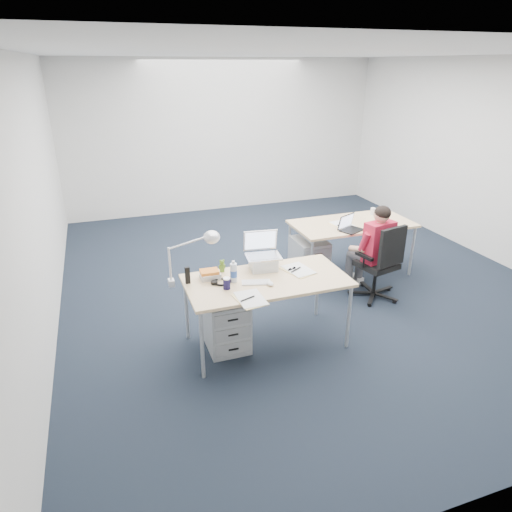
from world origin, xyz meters
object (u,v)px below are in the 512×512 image
Objects in this scene: headphones at (221,281)px; bear_figurine at (222,266)px; wireless_keyboard at (256,282)px; water_bottle at (234,271)px; sunglasses at (292,269)px; dark_laptop at (352,223)px; office_chair at (377,277)px; drawer_pedestal_far at (309,259)px; cordless_phone at (188,275)px; drawer_pedestal_near at (226,322)px; desk_near at (267,283)px; book_stack at (210,274)px; silver_laptop at (263,252)px; seated_person at (370,249)px; desk_lamp at (186,258)px; computer_mouse at (270,283)px; far_cup at (373,211)px; can_koozie at (227,283)px; desk_far at (352,226)px.

headphones is 0.27m from bear_figurine.
bear_figurine is at bearing 69.28° from headphones.
wireless_keyboard is 0.24m from water_bottle.
bear_figurine is 1.29× the size of sunglasses.
office_chair is at bearing -100.72° from dark_laptop.
cordless_phone reaches higher than drawer_pedestal_far.
drawer_pedestal_near is 2.61× the size of headphones.
dark_laptop is (1.64, 1.01, 0.10)m from wireless_keyboard.
water_bottle is at bearing -102.28° from bear_figurine.
desk_near is 1.72m from drawer_pedestal_far.
bear_figurine reaches higher than headphones.
water_bottle is at bearing -14.71° from drawer_pedestal_near.
desk_near is 8.32× the size of book_stack.
headphones is at bearing -153.36° from silver_laptop.
office_chair is at bearing -91.72° from seated_person.
book_stack is (-0.20, 0.14, -0.07)m from water_bottle.
drawer_pedestal_far is at bearing 52.07° from silver_laptop.
drawer_pedestal_far is 2.21m from cordless_phone.
headphones is 2.15m from dark_laptop.
sunglasses is at bearing -11.39° from desk_lamp.
computer_mouse is (-1.62, -0.78, 0.17)m from seated_person.
sunglasses is 2.27m from far_cup.
computer_mouse is at bearing -31.50° from water_bottle.
far_cup reaches higher than sunglasses.
computer_mouse is 0.95× the size of sunglasses.
computer_mouse is at bearing -92.98° from silver_laptop.
desk_lamp reaches higher than dark_laptop.
office_chair reaches higher than book_stack.
drawer_pedestal_near is at bearing -20.01° from cordless_phone.
headphones is 0.76m from sunglasses.
desk_lamp is (-0.75, 0.17, 0.31)m from desk_near.
office_chair is at bearing -117.42° from far_cup.
drawer_pedestal_far is at bearing 49.48° from desk_near.
computer_mouse is at bearing -28.17° from drawer_pedestal_near.
drawer_pedestal_far is at bearing 34.63° from headphones.
book_stack is (-0.11, 0.12, 0.50)m from drawer_pedestal_near.
far_cup reaches higher than wireless_keyboard.
desk_lamp reaches higher than cordless_phone.
book_stack is at bearing 174.74° from office_chair.
can_koozie is 0.84× the size of bear_figurine.
office_chair is (-0.05, -0.75, -0.41)m from desk_far.
drawer_pedestal_near is 0.58m from bear_figurine.
desk_lamp is (-0.32, 0.24, 0.21)m from can_koozie.
bear_figurine is 0.69× the size of book_stack.
silver_laptop is at bearing 133.88° from sunglasses.
desk_lamp is at bearing -172.21° from book_stack.
drawer_pedestal_far is at bearing 112.21° from office_chair.
drawer_pedestal_far is (1.08, 1.27, -0.41)m from desk_near.
computer_mouse is at bearing -143.61° from far_cup.
drawer_pedestal_far is 1.59m from silver_laptop.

